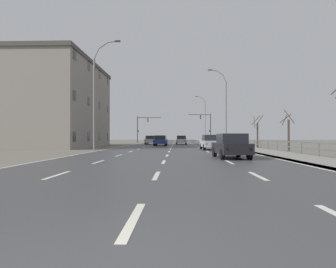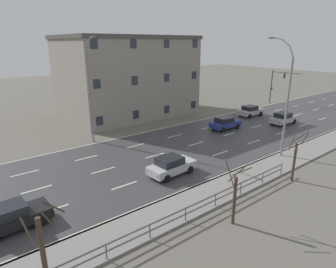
{
  "view_description": "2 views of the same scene",
  "coord_description": "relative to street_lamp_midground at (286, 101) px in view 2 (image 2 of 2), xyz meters",
  "views": [
    {
      "loc": [
        0.71,
        -2.74,
        1.38
      ],
      "look_at": [
        -0.81,
        46.53,
        1.83
      ],
      "focal_mm": 31.13,
      "sensor_mm": 36.0,
      "label": 1
    },
    {
      "loc": [
        20.96,
        14.0,
        10.36
      ],
      "look_at": [
        0.0,
        30.6,
        1.88
      ],
      "focal_mm": 30.78,
      "sensor_mm": 36.0,
      "label": 2
    }
  ],
  "objects": [
    {
      "name": "road_asphalt_strip",
      "position": [
        -7.43,
        21.66,
        -5.31
      ],
      "size": [
        14.0,
        120.0,
        0.03
      ],
      "color": "#3D3D3F",
      "rests_on": "ground"
    },
    {
      "name": "guardrail",
      "position": [
        2.42,
        -18.12,
        -4.61
      ],
      "size": [
        0.07,
        28.88,
        1.0
      ],
      "color": "#515459",
      "rests_on": "ground"
    },
    {
      "name": "bare_tree_mid",
      "position": [
        4.26,
        -12.03,
        -3.54
      ],
      "size": [
        1.23,
        1.29,
        4.01
      ],
      "color": "#423328",
      "rests_on": "ground"
    },
    {
      "name": "car_distant",
      "position": [
        -3.29,
        -22.5,
        -4.51
      ],
      "size": [
        2.0,
        4.19,
        1.57
      ],
      "rotation": [
        0.0,
        0.0,
        0.05
      ],
      "color": "black",
      "rests_on": "ground"
    },
    {
      "name": "car_far_right",
      "position": [
        -3.23,
        -10.71,
        -4.51
      ],
      "size": [
        1.98,
        4.18,
        1.57
      ],
      "rotation": [
        0.0,
        0.0,
        0.05
      ],
      "color": "#B7B7BC",
      "rests_on": "ground"
    },
    {
      "name": "car_near_right",
      "position": [
        -5.96,
        10.68,
        -4.51
      ],
      "size": [
        1.85,
        4.11,
        1.57
      ],
      "rotation": [
        0.0,
        0.0,
        -0.0
      ],
      "color": "#B7B7BC",
      "rests_on": "ground"
    },
    {
      "name": "bare_tree_near",
      "position": [
        3.56,
        -22.44,
        -2.92
      ],
      "size": [
        1.31,
        1.52,
        5.4
      ],
      "color": "#423328",
      "rests_on": "ground"
    },
    {
      "name": "street_lamp_midground",
      "position": [
        0.0,
        0.0,
        0.0
      ],
      "size": [
        2.61,
        0.24,
        10.89
      ],
      "color": "slate",
      "rests_on": "ground"
    },
    {
      "name": "traffic_signal_left",
      "position": [
        -14.37,
        21.99,
        -1.48
      ],
      "size": [
        5.19,
        0.36,
        5.8
      ],
      "color": "#38383A",
      "rests_on": "ground"
    },
    {
      "name": "ground_plane",
      "position": [
        -7.43,
        9.67,
        -5.38
      ],
      "size": [
        160.0,
        160.0,
        0.12
      ],
      "color": "#666056"
    },
    {
      "name": "bare_tree_far",
      "position": [
        3.47,
        -3.85,
        -3.47
      ],
      "size": [
        1.44,
        1.19,
        4.14
      ],
      "color": "#423328",
      "rests_on": "ground"
    },
    {
      "name": "street_lamp_left_bank",
      "position": [
        -14.85,
        -12.16,
        0.07
      ],
      "size": [
        2.74,
        0.24,
        11.07
      ],
      "color": "slate",
      "rests_on": "ground"
    },
    {
      "name": "brick_building",
      "position": [
        -24.17,
        -2.31,
        0.37
      ],
      "size": [
        12.95,
        18.17,
        11.36
      ],
      "color": "gray",
      "rests_on": "ground"
    },
    {
      "name": "car_mid_centre",
      "position": [
        -11.4,
        10.97,
        -4.51
      ],
      "size": [
        1.99,
        4.18,
        1.57
      ],
      "rotation": [
        0.0,
        0.0,
        -0.05
      ],
      "color": "#B7B7BC",
      "rests_on": "ground"
    },
    {
      "name": "car_near_left",
      "position": [
        -9.19,
        2.79,
        -4.51
      ],
      "size": [
        1.99,
        4.18,
        1.57
      ],
      "rotation": [
        0.0,
        0.0,
        -0.05
      ],
      "color": "navy",
      "rests_on": "ground"
    }
  ]
}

